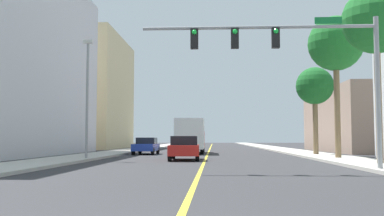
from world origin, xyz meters
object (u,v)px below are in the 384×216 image
object	(u,v)px
street_lamp	(87,92)
car_blue	(146,146)
palm_near	(376,21)
car_red	(185,148)
traffic_signal_mast	(295,54)
palm_far	(315,87)
palm_mid	(336,45)
car_silver	(181,144)
delivery_truck	(191,135)

from	to	relation	value
street_lamp	car_blue	xyz separation A→B (m)	(2.06, 10.47, -3.50)
palm_near	car_red	distance (m)	12.96
traffic_signal_mast	palm_near	size ratio (longest dim) A/B	1.11
palm_near	car_blue	distance (m)	21.57
traffic_signal_mast	palm_far	xyz separation A→B (m)	(4.50, 16.38, 0.57)
palm_mid	car_silver	size ratio (longest dim) A/B	2.20
car_silver	delivery_truck	bearing A→B (deg)	-82.75
traffic_signal_mast	car_blue	size ratio (longest dim) A/B	2.29
car_silver	car_red	distance (m)	25.32
street_lamp	car_blue	world-z (taller)	street_lamp
car_blue	delivery_truck	xyz separation A→B (m)	(3.66, 2.31, 0.89)
traffic_signal_mast	car_blue	world-z (taller)	traffic_signal_mast
palm_near	car_blue	world-z (taller)	palm_near
traffic_signal_mast	palm_mid	bearing A→B (deg)	66.26
car_blue	car_red	xyz separation A→B (m)	(3.93, -9.80, 0.03)
palm_near	palm_far	distance (m)	12.69
traffic_signal_mast	delivery_truck	xyz separation A→B (m)	(-5.44, 21.45, -3.16)
palm_far	delivery_truck	xyz separation A→B (m)	(-9.94, 5.08, -3.73)
palm_far	delivery_truck	size ratio (longest dim) A/B	0.79
traffic_signal_mast	palm_near	world-z (taller)	palm_near
palm_mid	car_silver	xyz separation A→B (m)	(-11.76, 24.48, -6.57)
car_blue	car_red	distance (m)	10.56
palm_near	palm_far	xyz separation A→B (m)	(-0.18, 12.56, -1.77)
palm_near	car_blue	xyz separation A→B (m)	(-13.77, 15.33, -6.38)
palm_mid	car_red	distance (m)	11.65
car_red	street_lamp	bearing A→B (deg)	-175.37
palm_far	car_blue	xyz separation A→B (m)	(-13.60, 2.77, -4.62)
street_lamp	car_silver	xyz separation A→B (m)	(3.83, 25.90, -3.49)
delivery_truck	palm_mid	bearing A→B (deg)	-49.48
palm_near	palm_mid	bearing A→B (deg)	92.17
palm_near	delivery_truck	bearing A→B (deg)	119.84
traffic_signal_mast	palm_mid	world-z (taller)	palm_mid
palm_far	car_red	xyz separation A→B (m)	(-9.67, -7.03, -4.59)
car_blue	car_silver	bearing A→B (deg)	-96.08
traffic_signal_mast	street_lamp	distance (m)	14.14
traffic_signal_mast	car_red	bearing A→B (deg)	118.94
traffic_signal_mast	palm_far	distance (m)	17.00
street_lamp	car_red	xyz separation A→B (m)	(5.99, 0.67, -3.47)
street_lamp	car_silver	size ratio (longest dim) A/B	1.79
traffic_signal_mast	palm_far	size ratio (longest dim) A/B	1.43
street_lamp	car_red	size ratio (longest dim) A/B	1.60
car_blue	car_red	size ratio (longest dim) A/B	0.92
car_red	car_blue	bearing A→B (deg)	110.07
delivery_truck	palm_far	bearing A→B (deg)	-27.55
street_lamp	palm_far	world-z (taller)	street_lamp
palm_near	palm_far	bearing A→B (deg)	90.80
palm_mid	car_blue	xyz separation A→B (m)	(-13.54, 9.05, -6.58)
traffic_signal_mast	delivery_truck	bearing A→B (deg)	104.22
traffic_signal_mast	palm_far	bearing A→B (deg)	74.63
street_lamp	palm_far	size ratio (longest dim) A/B	1.09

